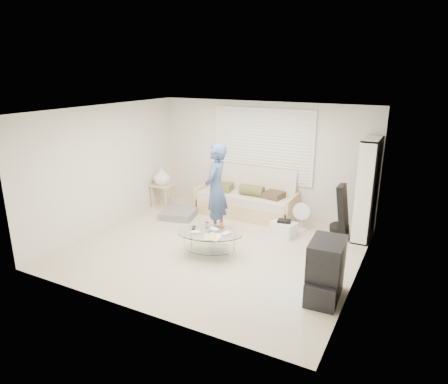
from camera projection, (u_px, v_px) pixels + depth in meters
The scene contains 13 objects.
ground at pixel (215, 248), 7.37m from camera, with size 5.00×5.00×0.00m, color #B8A88F.
room_shell at pixel (227, 156), 7.29m from camera, with size 5.02×4.52×2.51m.
window_blinds at pixel (263, 145), 8.77m from camera, with size 2.32×0.08×1.62m.
futon_sofa at pixel (247, 200), 8.94m from camera, with size 2.21×0.89×1.08m.
grey_floor_pillow at pixel (179, 213), 8.89m from camera, with size 0.71×0.71×0.16m, color slate.
side_table at pixel (162, 178), 9.37m from camera, with size 0.48×0.39×0.96m.
bookshelf at pixel (367, 190), 7.54m from camera, with size 0.31×0.82×1.95m.
guitar_case at pixel (342, 215), 7.66m from camera, with size 0.38×0.39×1.05m.
floor_fan at pixel (302, 214), 8.10m from camera, with size 0.36×0.23×0.58m.
storage_bin at pixel (284, 228), 7.88m from camera, with size 0.53×0.43×0.33m.
tv_unit at pixel (325, 270), 5.65m from camera, with size 0.49×0.84×0.88m.
coffee_table at pixel (210, 237), 6.98m from camera, with size 1.34×1.07×0.55m.
standing_person at pixel (216, 189), 7.85m from camera, with size 0.66×0.43×1.80m, color navy.
Camera 1 is at (3.27, -5.89, 3.16)m, focal length 32.00 mm.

